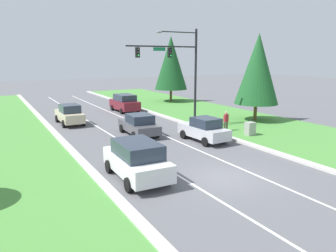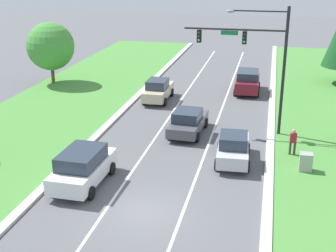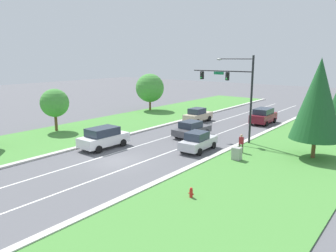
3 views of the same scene
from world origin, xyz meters
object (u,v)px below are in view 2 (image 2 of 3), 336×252
at_px(oak_near_left_tree, 50,46).
at_px(graphite_sedan, 188,122).
at_px(silver_sedan, 233,148).
at_px(burgundy_suv, 248,81).
at_px(white_suv, 83,167).
at_px(champagne_sedan, 158,90).
at_px(pedestrian, 293,141).
at_px(utility_cabinet, 306,163).
at_px(traffic_signal_mast, 257,52).

bearing_deg(oak_near_left_tree, graphite_sedan, -34.91).
height_order(silver_sedan, burgundy_suv, burgundy_suv).
xyz_separation_m(silver_sedan, white_suv, (-7.37, -4.60, 0.14)).
bearing_deg(silver_sedan, champagne_sedan, 119.78).
bearing_deg(pedestrian, utility_cabinet, 100.80).
xyz_separation_m(burgundy_suv, utility_cabinet, (4.17, -15.76, -0.45)).
bearing_deg(graphite_sedan, white_suv, -111.95).
bearing_deg(silver_sedan, burgundy_suv, 87.27).
height_order(traffic_signal_mast, oak_near_left_tree, traffic_signal_mast).
relative_size(traffic_signal_mast, burgundy_suv, 1.83).
distance_m(silver_sedan, oak_near_left_tree, 23.28).
distance_m(graphite_sedan, pedestrian, 7.17).
distance_m(traffic_signal_mast, burgundy_suv, 11.19).
xyz_separation_m(silver_sedan, graphite_sedan, (-3.39, 4.03, -0.03)).
distance_m(silver_sedan, champagne_sedan, 13.21).
bearing_deg(pedestrian, graphite_sedan, -25.32).
height_order(burgundy_suv, pedestrian, burgundy_suv).
height_order(champagne_sedan, oak_near_left_tree, oak_near_left_tree).
relative_size(utility_cabinet, pedestrian, 0.65).
height_order(utility_cabinet, oak_near_left_tree, oak_near_left_tree).
height_order(traffic_signal_mast, white_suv, traffic_signal_mast).
bearing_deg(burgundy_suv, traffic_signal_mast, -85.58).
distance_m(burgundy_suv, pedestrian, 14.06).
bearing_deg(graphite_sedan, oak_near_left_tree, 147.93).
xyz_separation_m(burgundy_suv, pedestrian, (3.51, -13.62, -0.06)).
height_order(silver_sedan, utility_cabinet, silver_sedan).
xyz_separation_m(white_suv, utility_cabinet, (11.42, 4.13, -0.46)).
xyz_separation_m(champagne_sedan, white_suv, (-0.19, -15.69, 0.10)).
bearing_deg(oak_near_left_tree, silver_sedan, -38.29).
distance_m(traffic_signal_mast, oak_near_left_tree, 21.19).
bearing_deg(utility_cabinet, champagne_sedan, 134.20).
relative_size(silver_sedan, pedestrian, 2.56).
bearing_deg(pedestrian, burgundy_suv, -81.77).
bearing_deg(burgundy_suv, champagne_sedan, -150.06).
distance_m(graphite_sedan, white_suv, 9.51).
distance_m(champagne_sedan, white_suv, 15.69).
height_order(champagne_sedan, burgundy_suv, burgundy_suv).
height_order(champagne_sedan, pedestrian, champagne_sedan).
bearing_deg(champagne_sedan, silver_sedan, -57.68).
height_order(silver_sedan, graphite_sedan, silver_sedan).
bearing_deg(traffic_signal_mast, silver_sedan, -99.17).
relative_size(silver_sedan, graphite_sedan, 0.92).
bearing_deg(silver_sedan, traffic_signal_mast, 77.67).
height_order(champagne_sedan, utility_cabinet, champagne_sedan).
xyz_separation_m(graphite_sedan, oak_near_left_tree, (-14.76, 10.30, 2.70)).
bearing_deg(pedestrian, oak_near_left_tree, -36.64).
height_order(traffic_signal_mast, utility_cabinet, traffic_signal_mast).
relative_size(burgundy_suv, white_suv, 0.97).
height_order(traffic_signal_mast, champagne_sedan, traffic_signal_mast).
height_order(graphite_sedan, white_suv, white_suv).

